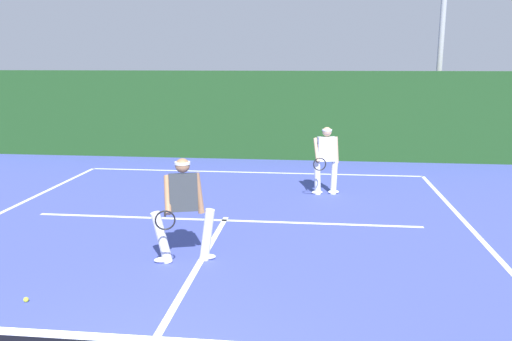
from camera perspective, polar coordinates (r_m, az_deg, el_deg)
name	(u,v)px	position (r m, az deg, el deg)	size (l,w,h in m)	color
court_line_baseline_far	(252,172)	(14.61, -0.42, -0.20)	(9.33, 0.10, 0.01)	white
court_line_service	(224,220)	(10.27, -3.49, -5.46)	(7.61, 0.10, 0.01)	white
court_line_centre	(188,284)	(7.52, -7.51, -12.19)	(0.10, 6.40, 0.01)	white
player_near	(183,206)	(8.02, -7.97, -3.84)	(0.98, 0.92, 1.64)	silver
player_far	(326,158)	(12.16, 7.69, 1.39)	(0.66, 0.85, 1.59)	silver
tennis_ball	(26,300)	(7.55, -23.89, -12.81)	(0.07, 0.07, 0.07)	#D1E033
back_fence_windscreen	(260,116)	(16.42, 0.44, 6.03)	(18.68, 0.12, 2.78)	#1C431B
light_pole	(443,20)	(18.01, 19.78, 15.29)	(0.55, 0.44, 7.03)	#9EA39E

